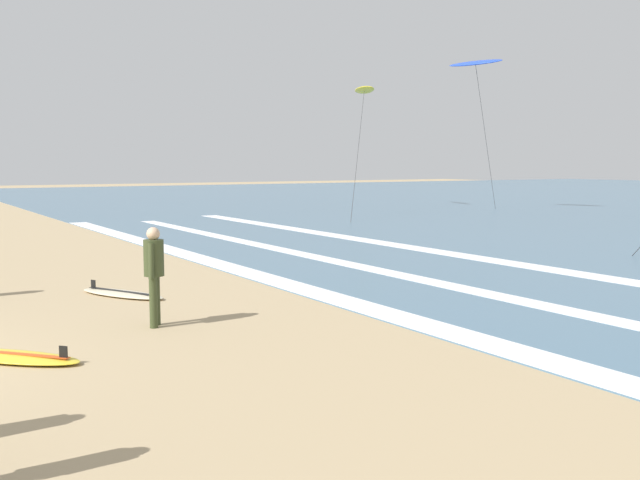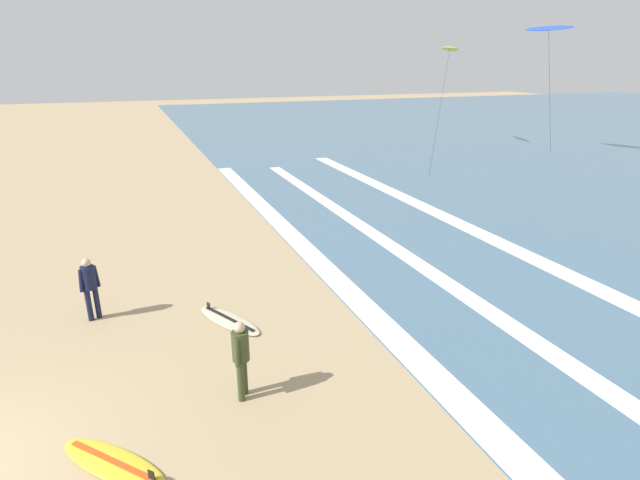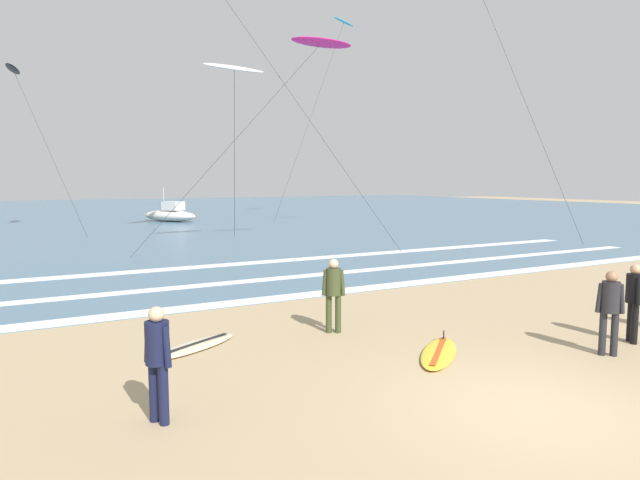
# 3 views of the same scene
# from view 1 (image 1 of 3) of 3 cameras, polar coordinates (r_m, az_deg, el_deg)

# --- Properties ---
(wave_foam_shoreline) EXTENTS (40.40, 0.73, 0.01)m
(wave_foam_shoreline) POSITION_cam_1_polar(r_m,az_deg,el_deg) (14.70, -0.40, -4.12)
(wave_foam_shoreline) COLOR white
(wave_foam_shoreline) RESTS_ON ocean_surface
(wave_foam_mid_break) EXTENTS (40.53, 0.61, 0.01)m
(wave_foam_mid_break) POSITION_cam_1_polar(r_m,az_deg,el_deg) (15.66, 10.35, -3.59)
(wave_foam_mid_break) COLOR white
(wave_foam_mid_break) RESTS_ON ocean_surface
(wave_foam_outer_break) EXTENTS (42.30, 0.79, 0.01)m
(wave_foam_outer_break) POSITION_cam_1_polar(r_m,az_deg,el_deg) (18.91, 16.82, -2.10)
(wave_foam_outer_break) COLOR white
(wave_foam_outer_break) RESTS_ON ocean_surface
(surfer_background_far) EXTENTS (0.48, 0.33, 1.60)m
(surfer_background_far) POSITION_cam_1_polar(r_m,az_deg,el_deg) (11.88, -12.86, -2.10)
(surfer_background_far) COLOR #384223
(surfer_background_far) RESTS_ON ground
(surfboard_right_spare) EXTENTS (1.96, 1.86, 0.25)m
(surfboard_right_spare) POSITION_cam_1_polar(r_m,az_deg,el_deg) (10.63, -23.03, -8.40)
(surfboard_right_spare) COLOR yellow
(surfboard_right_spare) RESTS_ON ground
(surfboard_near_water) EXTENTS (2.14, 1.50, 0.25)m
(surfboard_near_water) POSITION_cam_1_polar(r_m,az_deg,el_deg) (14.91, -15.21, -4.06)
(surfboard_near_water) COLOR beige
(surfboard_near_water) RESTS_ON ground
(kite_yellow_mid_center) EXTENTS (10.63, 7.81, 7.05)m
(kite_yellow_mid_center) POSITION_cam_1_polar(r_m,az_deg,el_deg) (43.23, 3.48, 11.59)
(kite_yellow_mid_center) COLOR yellow
(kite_yellow_mid_center) RESTS_ON ground
(kite_blue_far_left) EXTENTS (3.29, 3.09, 8.17)m
(kite_blue_far_left) POSITION_cam_1_polar(r_m,az_deg,el_deg) (41.13, 12.06, 13.35)
(kite_blue_far_left) COLOR blue
(kite_blue_far_left) RESTS_ON ground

